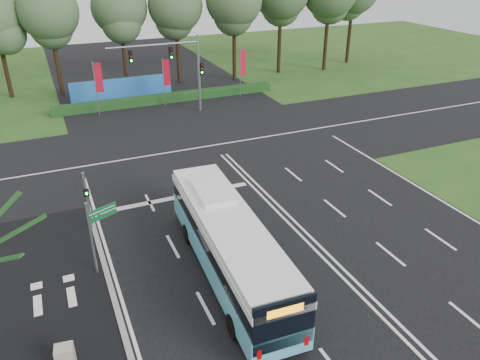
# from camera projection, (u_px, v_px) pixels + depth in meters

# --- Properties ---
(ground) EXTENTS (120.00, 120.00, 0.00)m
(ground) POSITION_uv_depth(u_px,v_px,m) (285.00, 220.00, 26.53)
(ground) COLOR #274E1A
(ground) RESTS_ON ground
(road_main) EXTENTS (20.00, 120.00, 0.04)m
(road_main) POSITION_uv_depth(u_px,v_px,m) (285.00, 220.00, 26.52)
(road_main) COLOR black
(road_main) RESTS_ON ground
(road_cross) EXTENTS (120.00, 14.00, 0.05)m
(road_cross) POSITION_uv_depth(u_px,v_px,m) (212.00, 146.00, 36.36)
(road_cross) COLOR black
(road_cross) RESTS_ON ground
(bike_path) EXTENTS (5.00, 18.00, 0.06)m
(bike_path) POSITION_uv_depth(u_px,v_px,m) (57.00, 317.00, 19.61)
(bike_path) COLOR black
(bike_path) RESTS_ON ground
(kerb_strip) EXTENTS (0.25, 18.00, 0.12)m
(kerb_strip) POSITION_uv_depth(u_px,v_px,m) (115.00, 301.00, 20.45)
(kerb_strip) COLOR gray
(kerb_strip) RESTS_ON ground
(city_bus) EXTENTS (3.07, 11.91, 3.39)m
(city_bus) POSITION_uv_depth(u_px,v_px,m) (229.00, 245.00, 21.40)
(city_bus) COLOR #53AAC1
(city_bus) RESTS_ON ground
(pedestrian_signal) EXTENTS (0.31, 0.42, 3.49)m
(pedestrian_signal) POSITION_uv_depth(u_px,v_px,m) (87.00, 200.00, 24.78)
(pedestrian_signal) COLOR gray
(pedestrian_signal) RESTS_ON ground
(street_sign) EXTENTS (1.40, 0.66, 3.85)m
(street_sign) POSITION_uv_depth(u_px,v_px,m) (97.00, 227.00, 21.39)
(street_sign) COLOR gray
(street_sign) RESTS_ON ground
(utility_cabinet) EXTENTS (0.72, 0.62, 1.10)m
(utility_cabinet) POSITION_uv_depth(u_px,v_px,m) (66.00, 358.00, 16.97)
(utility_cabinet) COLOR #B0A38E
(utility_cabinet) RESTS_ON ground
(banner_flag_left) EXTENTS (0.72, 0.18, 4.93)m
(banner_flag_left) POSITION_uv_depth(u_px,v_px,m) (98.00, 81.00, 41.43)
(banner_flag_left) COLOR gray
(banner_flag_left) RESTS_ON ground
(banner_flag_mid) EXTENTS (0.68, 0.17, 4.62)m
(banner_flag_mid) POSITION_uv_depth(u_px,v_px,m) (166.00, 75.00, 44.03)
(banner_flag_mid) COLOR gray
(banner_flag_mid) RESTS_ON ground
(banner_flag_right) EXTENTS (0.71, 0.19, 4.84)m
(banner_flag_right) POSITION_uv_depth(u_px,v_px,m) (242.00, 66.00, 46.97)
(banner_flag_right) COLOR gray
(banner_flag_right) RESTS_ON ground
(traffic_light_gantry) EXTENTS (8.41, 0.28, 7.00)m
(traffic_light_gantry) POSITION_uv_depth(u_px,v_px,m) (179.00, 63.00, 41.32)
(traffic_light_gantry) COLOR gray
(traffic_light_gantry) RESTS_ON ground
(hedge) EXTENTS (22.00, 1.20, 0.80)m
(hedge) POSITION_uv_depth(u_px,v_px,m) (168.00, 98.00, 46.44)
(hedge) COLOR #153613
(hedge) RESTS_ON ground
(blue_hoarding) EXTENTS (10.00, 0.30, 2.20)m
(blue_hoarding) POSITION_uv_depth(u_px,v_px,m) (122.00, 89.00, 46.75)
(blue_hoarding) COLOR blue
(blue_hoarding) RESTS_ON ground
(eucalyptus_row) EXTENTS (54.12, 8.86, 12.68)m
(eucalyptus_row) POSITION_uv_depth(u_px,v_px,m) (202.00, 0.00, 50.36)
(eucalyptus_row) COLOR black
(eucalyptus_row) RESTS_ON ground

